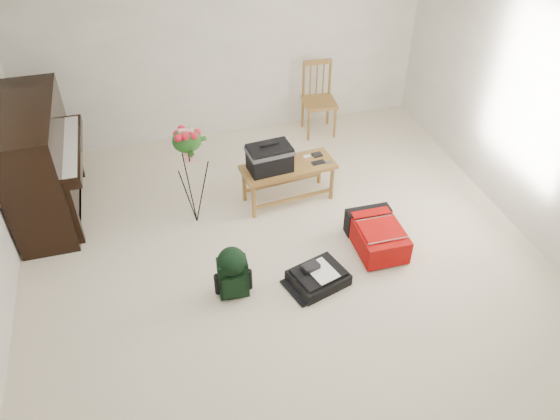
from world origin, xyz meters
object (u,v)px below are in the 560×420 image
object	(u,v)px
dining_chair	(319,100)
flower_stand	(192,178)
red_suitcase	(375,232)
piano	(42,165)
black_duffel	(318,277)
green_backpack	(233,270)
bench	(275,160)

from	to	relation	value
dining_chair	flower_stand	world-z (taller)	flower_stand
red_suitcase	flower_stand	distance (m)	1.93
piano	dining_chair	bearing A→B (deg)	14.17
dining_chair	black_duffel	world-z (taller)	dining_chair
green_backpack	bench	bearing A→B (deg)	62.57
piano	bench	distance (m)	2.41
dining_chair	black_duffel	bearing A→B (deg)	-104.34
piano	dining_chair	size ratio (longest dim) A/B	1.61
flower_stand	piano	bearing A→B (deg)	171.88
piano	red_suitcase	distance (m)	3.48
bench	dining_chair	xyz separation A→B (m)	(0.94, 1.33, -0.09)
piano	green_backpack	world-z (taller)	piano
red_suitcase	black_duffel	xyz separation A→B (m)	(-0.72, -0.36, -0.07)
green_backpack	flower_stand	distance (m)	1.17
flower_stand	green_backpack	bearing A→B (deg)	-67.29
green_backpack	flower_stand	size ratio (longest dim) A/B	0.46
piano	red_suitcase	bearing A→B (deg)	-24.78
bench	red_suitcase	world-z (taller)	bench
bench	flower_stand	size ratio (longest dim) A/B	0.89
black_duffel	red_suitcase	bearing A→B (deg)	9.43
bench	green_backpack	size ratio (longest dim) A/B	1.96
piano	black_duffel	world-z (taller)	piano
bench	dining_chair	distance (m)	1.63
piano	black_duffel	xyz separation A→B (m)	(2.41, -1.80, -0.52)
green_backpack	piano	bearing A→B (deg)	136.88
piano	green_backpack	size ratio (longest dim) A/B	2.82
black_duffel	green_backpack	bearing A→B (deg)	157.00
bench	flower_stand	xyz separation A→B (m)	(-0.90, -0.10, 0.02)
dining_chair	bench	bearing A→B (deg)	-121.11
black_duffel	flower_stand	bearing A→B (deg)	111.55
black_duffel	flower_stand	size ratio (longest dim) A/B	0.51
piano	dining_chair	world-z (taller)	piano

